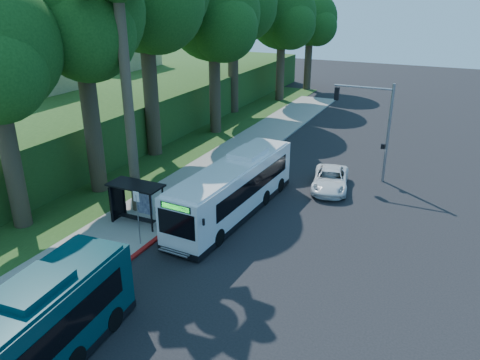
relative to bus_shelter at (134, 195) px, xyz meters
The scene contains 14 objects.
ground 8.00m from the bus_shelter, 21.51° to the left, with size 140.00×140.00×0.00m, color black.
sidewalk 3.35m from the bus_shelter, 90.90° to the left, with size 4.50×70.00×0.12m, color gray.
red_curb 3.07m from the bus_shelter, 26.83° to the right, with size 0.25×30.00×0.13m, color #9E1211.
grass_verge 9.90m from the bus_shelter, 126.16° to the left, with size 8.00×70.00×0.06m, color #234719.
bus_shelter is the anchor object (origin of this frame).
stop_sign_pole 2.85m from the bus_shelter, 49.08° to the right, with size 0.35×0.06×3.17m.
traffic_signal_pole 17.15m from the bus_shelter, 49.36° to the left, with size 4.10×0.30×7.00m.
hillside_backdrop 26.18m from the bus_shelter, 136.68° to the left, with size 24.00×60.00×8.80m.
tree_0 11.08m from the bus_shelter, 151.08° to the left, with size 8.40×8.00×15.70m.
tree_2 21.25m from the bus_shelter, 103.83° to the left, with size 8.82×8.40×15.12m.
tree_4 35.97m from the bus_shelter, 96.78° to the left, with size 8.40×8.00×14.14m.
tree_5 43.55m from the bus_shelter, 94.21° to the left, with size 7.35×7.00×12.86m.
white_bus 5.90m from the bus_shelter, 37.84° to the left, with size 3.07×11.92×3.52m.
pickup 13.40m from the bus_shelter, 47.66° to the left, with size 2.31×5.00×1.39m, color white.
Camera 1 is at (8.83, -22.59, 12.76)m, focal length 35.00 mm.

